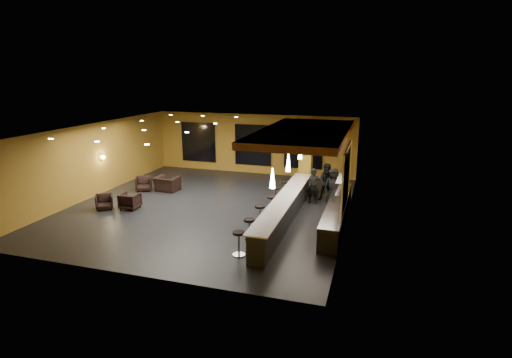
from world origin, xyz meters
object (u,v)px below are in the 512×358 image
(bar_counter, at_px, (285,211))
(column, at_px, (306,157))
(armchair_c, at_px, (144,184))
(bar_stool_3, at_px, (271,203))
(staff_b, at_px, (327,182))
(staff_a, at_px, (313,186))
(armchair_a, at_px, (104,202))
(pendant_0, at_px, (272,178))
(bar_stool_0, at_px, (239,240))
(staff_c, at_px, (333,187))
(bar_stool_1, at_px, (249,227))
(bar_stool_4, at_px, (275,193))
(pendant_1, at_px, (288,163))
(armchair_b, at_px, (130,201))
(bar_stool_5, at_px, (285,187))
(bar_stool_2, at_px, (260,213))
(armchair_d, at_px, (167,184))
(pendant_2, at_px, (300,151))

(bar_counter, height_order, column, column)
(armchair_c, distance_m, bar_stool_3, 7.29)
(bar_counter, bearing_deg, column, 90.00)
(column, relative_size, staff_b, 1.96)
(staff_a, height_order, armchair_a, staff_a)
(armchair_a, height_order, armchair_c, armchair_c)
(pendant_0, height_order, bar_stool_0, pendant_0)
(staff_a, relative_size, armchair_c, 2.10)
(staff_c, xyz_separation_m, bar_stool_1, (-2.41, -4.89, -0.33))
(pendant_0, xyz_separation_m, bar_stool_4, (-0.94, 4.13, -1.84))
(pendant_1, relative_size, armchair_b, 0.89)
(bar_stool_4, distance_m, bar_stool_5, 1.27)
(staff_c, relative_size, bar_stool_2, 2.14)
(column, height_order, armchair_a, column)
(armchair_b, bearing_deg, bar_stool_4, -160.57)
(bar_counter, relative_size, bar_stool_1, 9.71)
(armchair_c, relative_size, bar_stool_4, 0.97)
(armchair_a, bearing_deg, bar_stool_0, -55.37)
(armchair_d, distance_m, bar_stool_1, 7.58)
(staff_b, xyz_separation_m, armchair_a, (-9.23, -4.02, -0.57))
(bar_stool_2, distance_m, bar_stool_5, 3.92)
(bar_stool_3, bearing_deg, bar_stool_4, 97.91)
(bar_stool_1, relative_size, bar_stool_4, 1.03)
(armchair_a, distance_m, bar_stool_2, 7.10)
(staff_a, xyz_separation_m, bar_stool_0, (-1.48, -6.07, -0.29))
(column, bearing_deg, bar_stool_5, -122.79)
(bar_stool_2, bearing_deg, staff_a, 64.22)
(armchair_b, bearing_deg, pendant_2, -157.20)
(bar_stool_1, bearing_deg, armchair_d, 141.24)
(bar_counter, xyz_separation_m, bar_stool_1, (-0.81, -2.10, 0.03))
(pendant_1, bearing_deg, bar_stool_4, 120.00)
(bar_stool_2, bearing_deg, armchair_d, 151.47)
(armchair_c, distance_m, bar_stool_2, 7.57)
(bar_stool_3, bearing_deg, armchair_d, 162.95)
(bar_stool_4, bearing_deg, armchair_d, 174.91)
(armchair_c, height_order, bar_stool_4, bar_stool_4)
(pendant_1, bearing_deg, bar_stool_5, 105.18)
(pendant_0, distance_m, bar_stool_0, 2.38)
(bar_stool_1, distance_m, bar_stool_4, 4.23)
(armchair_b, height_order, bar_stool_2, bar_stool_2)
(armchair_a, bearing_deg, staff_c, -15.34)
(staff_a, relative_size, bar_stool_0, 1.98)
(armchair_b, distance_m, armchair_d, 2.96)
(bar_counter, distance_m, staff_c, 3.23)
(staff_a, bearing_deg, bar_stool_2, -109.74)
(pendant_1, distance_m, bar_stool_2, 2.28)
(pendant_2, xyz_separation_m, staff_a, (0.71, -0.25, -1.53))
(bar_stool_0, bearing_deg, staff_c, 68.76)
(bar_stool_1, xyz_separation_m, bar_stool_4, (-0.13, 4.23, -0.01))
(armchair_c, height_order, armchair_d, armchair_d)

